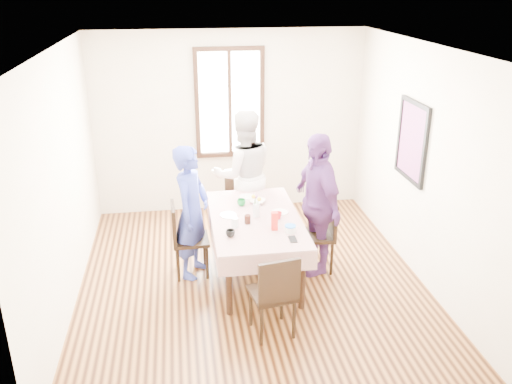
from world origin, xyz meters
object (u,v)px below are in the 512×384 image
chair_left (191,239)px  person_left (191,212)px  dining_table (255,247)px  chair_far (243,204)px  person_far (243,175)px  person_right (316,204)px  chair_near (272,293)px  chair_right (316,235)px

chair_left → person_left: person_left is taller
dining_table → chair_far: chair_far is taller
chair_left → person_far: 1.30m
chair_far → person_far: person_far is taller
chair_left → person_far: bearing=139.9°
chair_far → person_right: bearing=116.1°
person_far → person_right: (0.74, -1.07, -0.02)m
chair_left → chair_near: size_ratio=1.00×
chair_near → person_right: bearing=48.4°
chair_left → chair_far: (0.76, 0.99, 0.00)m
chair_right → person_right: size_ratio=0.53×
chair_near → dining_table: bearing=80.0°
person_right → chair_left: bearing=-105.7°
chair_far → chair_near: (-0.00, -2.28, 0.00)m
dining_table → chair_far: (0.00, 1.14, 0.08)m
chair_left → person_far: person_far is taller
person_far → chair_right: bearing=119.4°
chair_far → dining_table: bearing=82.1°
chair_far → chair_right: bearing=116.8°
person_far → person_right: size_ratio=1.03×
dining_table → person_left: 0.87m
person_left → person_far: person_far is taller
chair_far → person_left: person_left is taller
chair_far → chair_left: bearing=44.6°
person_left → chair_near: bearing=-125.8°
dining_table → chair_left: chair_left is taller
chair_right → person_far: bearing=41.0°
dining_table → chair_far: 1.14m
person_far → person_right: person_far is taller
chair_far → person_far: size_ratio=0.51×
chair_far → person_left: 1.28m
chair_left → dining_table: bearing=76.4°
dining_table → person_left: size_ratio=1.03×
dining_table → chair_right: bearing=3.9°
dining_table → person_right: person_right is taller
person_left → person_right: bearing=-69.4°
chair_left → chair_right: bearing=84.1°
chair_near → person_right: size_ratio=0.53×
chair_left → chair_right: 1.52m
chair_left → chair_right: size_ratio=1.00×
chair_far → person_right: 1.38m
person_left → person_far: size_ratio=0.91×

